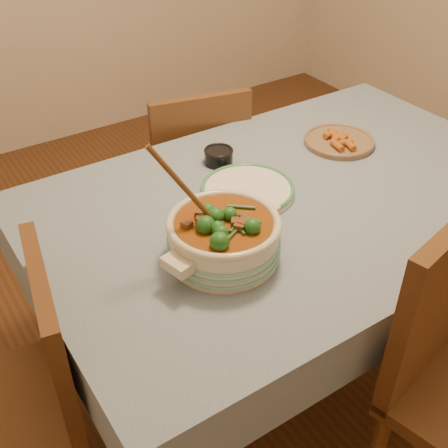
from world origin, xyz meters
The scene contains 8 objects.
floor centered at (0.00, 0.00, 0.00)m, with size 4.50×4.50×0.00m, color #452A13.
dining_table centered at (0.00, 0.00, 0.66)m, with size 1.68×1.08×0.76m.
stew_casserole centered at (-0.37, -0.13, 0.83)m, with size 0.39×0.36×0.36m.
white_plate centered at (-0.13, 0.09, 0.77)m, with size 0.36×0.36×0.03m.
condiment_bowl centered at (-0.10, 0.30, 0.79)m, with size 0.11×0.11×0.05m.
fried_plate centered at (0.34, 0.18, 0.77)m, with size 0.30×0.30×0.04m.
chair_far centered at (0.03, 0.69, 0.50)m, with size 0.49×0.49×0.88m.
chair_left centered at (-0.95, -0.06, 0.51)m, with size 0.49×0.49×0.89m.
Camera 1 is at (-1.02, -1.12, 1.74)m, focal length 45.00 mm.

